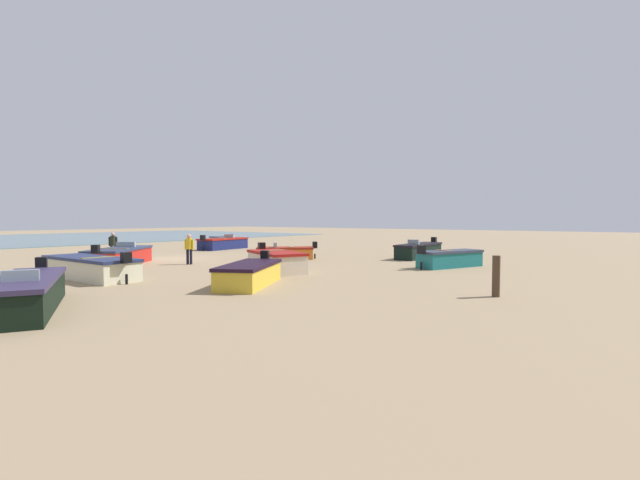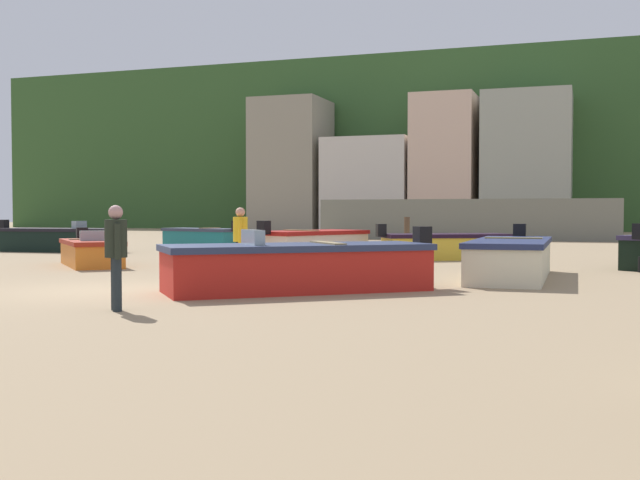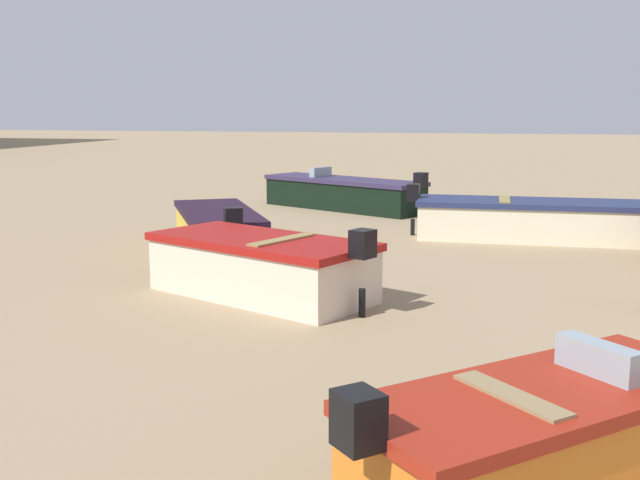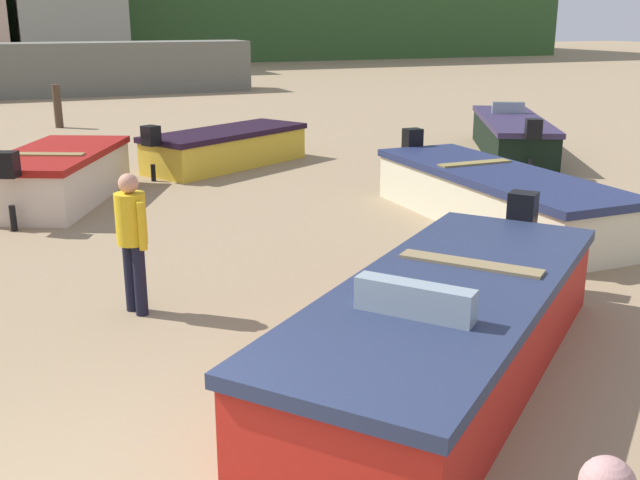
{
  "view_description": "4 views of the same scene",
  "coord_description": "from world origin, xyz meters",
  "px_view_note": "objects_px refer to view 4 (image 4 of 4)",
  "views": [
    {
      "loc": [
        16.07,
        23.96,
        2.46
      ],
      "look_at": [
        -4.1,
        8.57,
        1.25
      ],
      "focal_mm": 25.43,
      "sensor_mm": 36.0,
      "label": 1
    },
    {
      "loc": [
        8.75,
        -12.79,
        1.52
      ],
      "look_at": [
        4.02,
        0.98,
        0.99
      ],
      "focal_mm": 43.61,
      "sensor_mm": 36.0,
      "label": 2
    },
    {
      "loc": [
        -10.45,
        6.14,
        2.95
      ],
      "look_at": [
        -1.01,
        8.36,
        1.25
      ],
      "focal_mm": 42.59,
      "sensor_mm": 36.0,
      "label": 3
    },
    {
      "loc": [
        -0.07,
        -4.49,
        3.25
      ],
      "look_at": [
        3.58,
        4.2,
        0.45
      ],
      "focal_mm": 42.26,
      "sensor_mm": 36.0,
      "label": 4
    }
  ],
  "objects_px": {
    "boat_cream_2": "(495,197)",
    "mooring_post_near_water": "(58,106)",
    "boat_yellow_10": "(226,148)",
    "boat_red_6": "(447,328)",
    "boat_black_4": "(512,136)",
    "beach_walker_foreground": "(132,232)",
    "boat_cream_5": "(58,176)"
  },
  "relations": [
    {
      "from": "boat_cream_2",
      "to": "mooring_post_near_water",
      "type": "height_order",
      "value": "mooring_post_near_water"
    },
    {
      "from": "boat_yellow_10",
      "to": "boat_red_6",
      "type": "bearing_deg",
      "value": -33.8
    },
    {
      "from": "mooring_post_near_water",
      "to": "boat_yellow_10",
      "type": "bearing_deg",
      "value": -69.27
    },
    {
      "from": "boat_black_4",
      "to": "beach_walker_foreground",
      "type": "bearing_deg",
      "value": -118.24
    },
    {
      "from": "boat_cream_2",
      "to": "boat_cream_5",
      "type": "distance_m",
      "value": 7.74
    },
    {
      "from": "boat_cream_2",
      "to": "boat_red_6",
      "type": "bearing_deg",
      "value": 49.63
    },
    {
      "from": "boat_red_6",
      "to": "boat_yellow_10",
      "type": "xyz_separation_m",
      "value": [
        0.95,
        10.82,
        -0.05
      ]
    },
    {
      "from": "boat_cream_5",
      "to": "boat_yellow_10",
      "type": "relative_size",
      "value": 0.96
    },
    {
      "from": "boat_red_6",
      "to": "boat_yellow_10",
      "type": "relative_size",
      "value": 1.21
    },
    {
      "from": "boat_red_6",
      "to": "boat_cream_2",
      "type": "bearing_deg",
      "value": -78.52
    },
    {
      "from": "boat_cream_2",
      "to": "boat_yellow_10",
      "type": "relative_size",
      "value": 1.29
    },
    {
      "from": "boat_yellow_10",
      "to": "beach_walker_foreground",
      "type": "bearing_deg",
      "value": -51.35
    },
    {
      "from": "boat_black_4",
      "to": "boat_cream_5",
      "type": "xyz_separation_m",
      "value": [
        -10.57,
        -0.84,
        0.01
      ]
    },
    {
      "from": "mooring_post_near_water",
      "to": "beach_walker_foreground",
      "type": "height_order",
      "value": "beach_walker_foreground"
    },
    {
      "from": "boat_red_6",
      "to": "mooring_post_near_water",
      "type": "height_order",
      "value": "mooring_post_near_water"
    },
    {
      "from": "boat_yellow_10",
      "to": "mooring_post_near_water",
      "type": "height_order",
      "value": "mooring_post_near_water"
    },
    {
      "from": "boat_cream_2",
      "to": "beach_walker_foreground",
      "type": "relative_size",
      "value": 3.34
    },
    {
      "from": "boat_cream_2",
      "to": "boat_black_4",
      "type": "distance_m",
      "value": 6.65
    },
    {
      "from": "boat_cream_2",
      "to": "mooring_post_near_water",
      "type": "relative_size",
      "value": 4.17
    },
    {
      "from": "boat_red_6",
      "to": "boat_black_4",
      "type": "bearing_deg",
      "value": -77.98
    },
    {
      "from": "boat_red_6",
      "to": "boat_yellow_10",
      "type": "distance_m",
      "value": 10.87
    },
    {
      "from": "boat_red_6",
      "to": "mooring_post_near_water",
      "type": "xyz_separation_m",
      "value": [
        -2.05,
        18.74,
        0.19
      ]
    },
    {
      "from": "boat_cream_5",
      "to": "mooring_post_near_water",
      "type": "relative_size",
      "value": 3.08
    },
    {
      "from": "mooring_post_near_water",
      "to": "boat_black_4",
      "type": "bearing_deg",
      "value": -43.33
    },
    {
      "from": "mooring_post_near_water",
      "to": "beach_walker_foreground",
      "type": "relative_size",
      "value": 0.8
    },
    {
      "from": "boat_black_4",
      "to": "boat_cream_5",
      "type": "relative_size",
      "value": 1.3
    },
    {
      "from": "boat_cream_2",
      "to": "boat_black_4",
      "type": "bearing_deg",
      "value": -129.38
    },
    {
      "from": "boat_cream_5",
      "to": "mooring_post_near_water",
      "type": "distance_m",
      "value": 10.12
    },
    {
      "from": "beach_walker_foreground",
      "to": "boat_cream_2",
      "type": "bearing_deg",
      "value": -97.41
    },
    {
      "from": "boat_cream_5",
      "to": "boat_cream_2",
      "type": "bearing_deg",
      "value": -8.89
    },
    {
      "from": "boat_black_4",
      "to": "boat_red_6",
      "type": "bearing_deg",
      "value": -101.25
    },
    {
      "from": "boat_cream_5",
      "to": "boat_red_6",
      "type": "height_order",
      "value": "boat_cream_5"
    }
  ]
}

